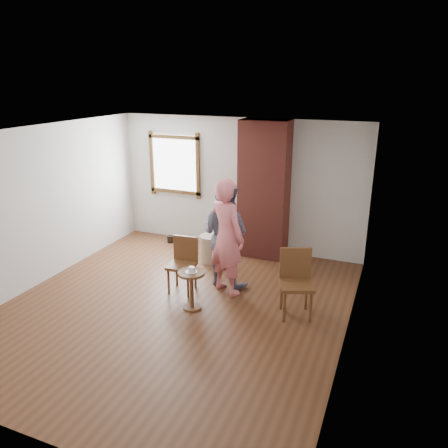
{
  "coord_description": "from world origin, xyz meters",
  "views": [
    {
      "loc": [
        2.92,
        -5.14,
        3.33
      ],
      "look_at": [
        0.48,
        0.8,
        1.15
      ],
      "focal_mm": 35.0,
      "sensor_mm": 36.0,
      "label": 1
    }
  ],
  "objects_px": {
    "stoneware_crock": "(210,248)",
    "dining_chair_right": "(296,279)",
    "dining_chair_left": "(183,261)",
    "person_pink": "(227,237)",
    "man": "(225,234)",
    "side_table": "(192,284)"
  },
  "relations": [
    {
      "from": "stoneware_crock",
      "to": "man",
      "type": "bearing_deg",
      "value": -50.72
    },
    {
      "from": "dining_chair_right",
      "to": "side_table",
      "type": "xyz_separation_m",
      "value": [
        -1.46,
        -0.46,
        -0.15
      ]
    },
    {
      "from": "dining_chair_left",
      "to": "side_table",
      "type": "height_order",
      "value": "dining_chair_left"
    },
    {
      "from": "stoneware_crock",
      "to": "dining_chair_left",
      "type": "xyz_separation_m",
      "value": [
        0.06,
        -1.2,
        0.24
      ]
    },
    {
      "from": "person_pink",
      "to": "stoneware_crock",
      "type": "bearing_deg",
      "value": -30.16
    },
    {
      "from": "side_table",
      "to": "person_pink",
      "type": "distance_m",
      "value": 0.93
    },
    {
      "from": "dining_chair_left",
      "to": "man",
      "type": "distance_m",
      "value": 0.81
    },
    {
      "from": "side_table",
      "to": "dining_chair_left",
      "type": "bearing_deg",
      "value": 127.63
    },
    {
      "from": "stoneware_crock",
      "to": "dining_chair_right",
      "type": "bearing_deg",
      "value": -33.38
    },
    {
      "from": "stoneware_crock",
      "to": "dining_chair_right",
      "type": "distance_m",
      "value": 2.33
    },
    {
      "from": "person_pink",
      "to": "dining_chair_left",
      "type": "bearing_deg",
      "value": 39.15
    },
    {
      "from": "stoneware_crock",
      "to": "man",
      "type": "height_order",
      "value": "man"
    },
    {
      "from": "stoneware_crock",
      "to": "dining_chair_left",
      "type": "relative_size",
      "value": 0.58
    },
    {
      "from": "dining_chair_right",
      "to": "man",
      "type": "height_order",
      "value": "man"
    },
    {
      "from": "dining_chair_right",
      "to": "person_pink",
      "type": "relative_size",
      "value": 0.52
    },
    {
      "from": "dining_chair_left",
      "to": "person_pink",
      "type": "height_order",
      "value": "person_pink"
    },
    {
      "from": "stoneware_crock",
      "to": "side_table",
      "type": "height_order",
      "value": "side_table"
    },
    {
      "from": "side_table",
      "to": "man",
      "type": "relative_size",
      "value": 0.34
    },
    {
      "from": "dining_chair_left",
      "to": "side_table",
      "type": "bearing_deg",
      "value": -57.68
    },
    {
      "from": "dining_chair_left",
      "to": "person_pink",
      "type": "distance_m",
      "value": 0.83
    },
    {
      "from": "stoneware_crock",
      "to": "dining_chair_right",
      "type": "xyz_separation_m",
      "value": [
        1.93,
        -1.27,
        0.3
      ]
    },
    {
      "from": "stoneware_crock",
      "to": "dining_chair_left",
      "type": "bearing_deg",
      "value": -86.96
    }
  ]
}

